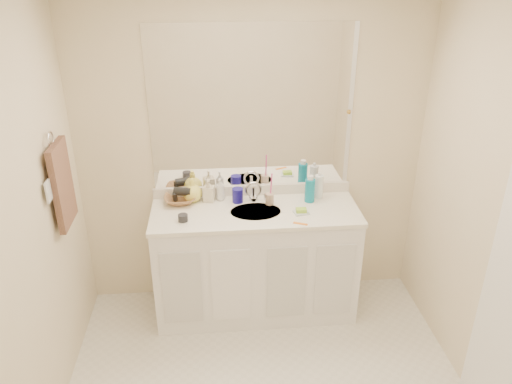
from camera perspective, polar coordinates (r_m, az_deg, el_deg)
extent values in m
cube|color=#F3E3BE|center=(3.76, -0.45, 4.19)|extent=(2.60, 0.02, 2.40)
cube|color=#F3E3BE|center=(2.77, -25.99, -6.90)|extent=(0.02, 2.60, 2.40)
cube|color=#F3E3BE|center=(3.03, 27.23, -4.40)|extent=(0.02, 2.60, 2.40)
cube|color=white|center=(3.87, -0.07, -8.05)|extent=(1.50, 0.55, 0.85)
cube|color=white|center=(3.65, -0.07, -2.28)|extent=(1.52, 0.57, 0.03)
cube|color=white|center=(3.86, -0.41, 0.23)|extent=(1.52, 0.03, 0.08)
cylinder|color=#B6B19F|center=(3.63, -0.04, -2.39)|extent=(0.37, 0.37, 0.02)
cylinder|color=silver|center=(3.76, -0.29, -0.21)|extent=(0.02, 0.02, 0.11)
cube|color=white|center=(3.64, -0.46, 9.45)|extent=(1.48, 0.01, 1.20)
cylinder|color=navy|center=(3.74, -2.11, -0.38)|extent=(0.09, 0.09, 0.11)
cylinder|color=#C8A88D|center=(3.71, 1.57, -0.79)|extent=(0.07, 0.07, 0.08)
cylinder|color=#F33F9D|center=(3.67, 1.74, 0.73)|extent=(0.02, 0.04, 0.21)
cylinder|color=#0D83A3|center=(3.76, 6.17, 0.18)|extent=(0.08, 0.08, 0.18)
cylinder|color=white|center=(3.82, 7.18, 0.62)|extent=(0.09, 0.09, 0.18)
cube|color=silver|center=(3.61, 5.18, -2.35)|extent=(0.12, 0.10, 0.01)
cube|color=#9FD935|center=(3.60, 5.19, -2.09)|extent=(0.08, 0.06, 0.03)
cube|color=orange|center=(3.47, 5.10, -3.62)|extent=(0.10, 0.06, 0.00)
cylinder|color=#25252A|center=(3.52, -8.35, -2.94)|extent=(0.08, 0.08, 0.05)
imported|color=silver|center=(3.77, -4.09, 0.31)|extent=(0.09, 0.09, 0.17)
imported|color=beige|center=(3.76, -5.39, 0.20)|extent=(0.10, 0.10, 0.18)
imported|color=#FDF062|center=(3.77, -7.27, 0.25)|extent=(0.17, 0.17, 0.18)
imported|color=#8E5F39|center=(3.78, -8.62, -0.78)|extent=(0.24, 0.24, 0.06)
cylinder|color=black|center=(3.76, -8.38, 0.06)|extent=(0.14, 0.09, 0.06)
torus|color=silver|center=(3.29, -22.41, 5.52)|extent=(0.01, 0.11, 0.11)
cube|color=#4D3429|center=(3.39, -21.25, 0.78)|extent=(0.04, 0.32, 0.55)
cube|color=white|center=(3.20, -22.64, 0.09)|extent=(0.01, 0.08, 0.13)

